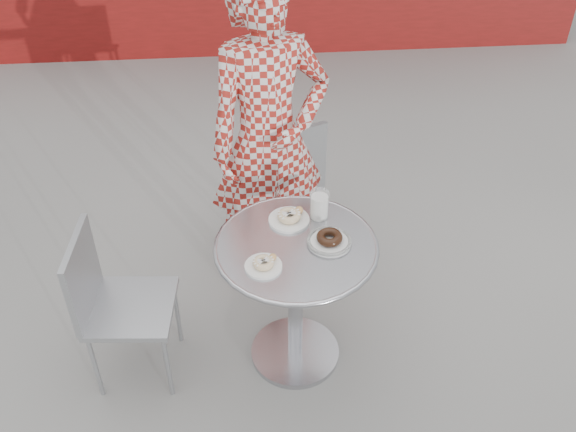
{
  "coord_description": "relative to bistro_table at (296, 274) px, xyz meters",
  "views": [
    {
      "loc": [
        -0.17,
        -2.04,
        2.56
      ],
      "look_at": [
        0.02,
        0.15,
        0.8
      ],
      "focal_mm": 40.0,
      "sensor_mm": 36.0,
      "label": 1
    }
  ],
  "objects": [
    {
      "name": "chair_left",
      "position": [
        -0.77,
        -0.01,
        -0.3
      ],
      "size": [
        0.42,
        0.41,
        0.81
      ],
      "rotation": [
        0.0,
        0.0,
        1.49
      ],
      "color": "#A3A6AA",
      "rests_on": "ground"
    },
    {
      "name": "bistro_table",
      "position": [
        0.0,
        0.0,
        0.0
      ],
      "size": [
        0.72,
        0.72,
        0.73
      ],
      "rotation": [
        0.0,
        0.0,
        -0.02
      ],
      "color": "silver",
      "rests_on": "ground"
    },
    {
      "name": "plate_far",
      "position": [
        -0.01,
        0.17,
        0.2
      ],
      "size": [
        0.19,
        0.19,
        0.05
      ],
      "rotation": [
        0.0,
        0.0,
        0.28
      ],
      "color": "white",
      "rests_on": "bistro_table"
    },
    {
      "name": "milk_cup",
      "position": [
        0.12,
        0.19,
        0.24
      ],
      "size": [
        0.09,
        0.09,
        0.14
      ],
      "rotation": [
        0.0,
        0.0,
        -0.03
      ],
      "color": "white",
      "rests_on": "bistro_table"
    },
    {
      "name": "plate_near",
      "position": [
        -0.15,
        -0.13,
        0.19
      ],
      "size": [
        0.16,
        0.16,
        0.04
      ],
      "rotation": [
        0.0,
        0.0,
        0.27
      ],
      "color": "white",
      "rests_on": "bistro_table"
    },
    {
      "name": "ground",
      "position": [
        -0.04,
        -0.04,
        -0.55
      ],
      "size": [
        60.0,
        60.0,
        0.0
      ],
      "primitive_type": "plane",
      "color": "gray",
      "rests_on": "ground"
    },
    {
      "name": "chair_far",
      "position": [
        -0.02,
        0.91,
        -0.29
      ],
      "size": [
        0.53,
        0.53,
        0.85
      ],
      "rotation": [
        0.0,
        0.0,
        3.53
      ],
      "color": "#A3A6AA",
      "rests_on": "ground"
    },
    {
      "name": "plate_checker",
      "position": [
        0.14,
        0.0,
        0.19
      ],
      "size": [
        0.2,
        0.2,
        0.05
      ],
      "rotation": [
        0.0,
        0.0,
        -0.06
      ],
      "color": "white",
      "rests_on": "bistro_table"
    },
    {
      "name": "seated_person",
      "position": [
        -0.08,
        0.64,
        0.31
      ],
      "size": [
        0.72,
        0.58,
        1.73
      ],
      "primitive_type": "imported",
      "rotation": [
        0.0,
        0.0,
        0.3
      ],
      "color": "maroon",
      "rests_on": "ground"
    }
  ]
}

